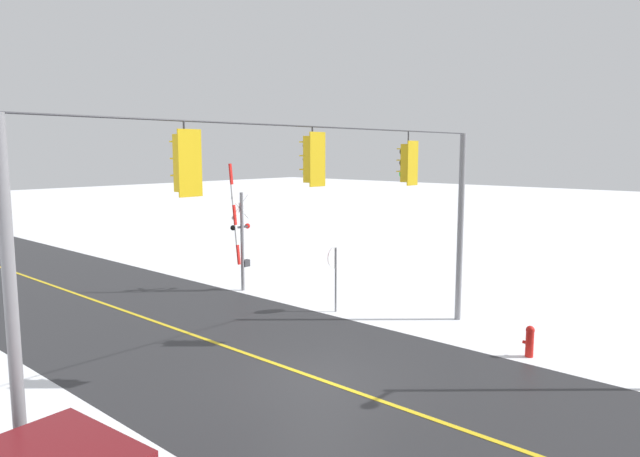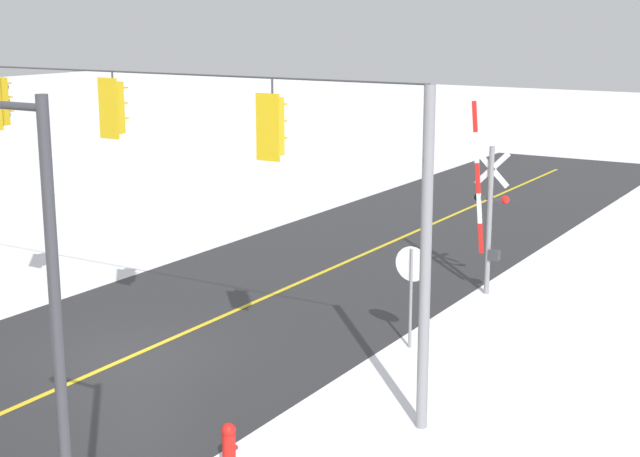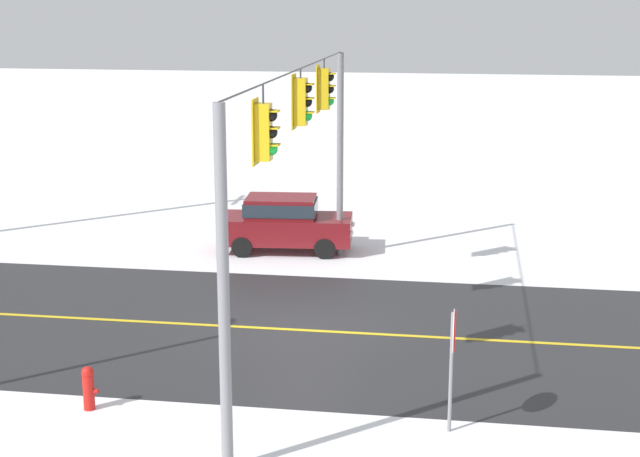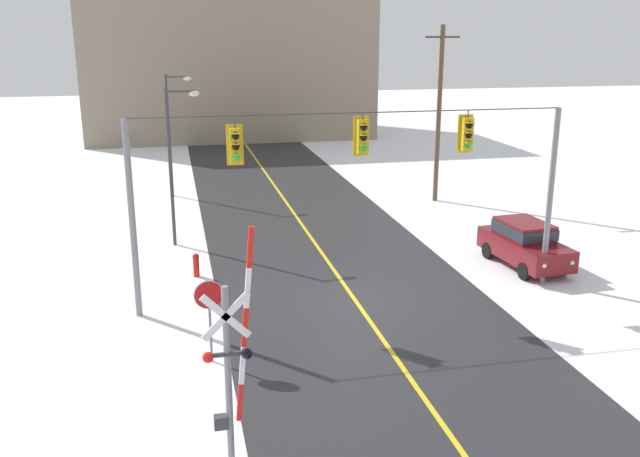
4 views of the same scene
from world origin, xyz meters
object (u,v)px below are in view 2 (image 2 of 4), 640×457
stop_sign (412,274)px  fire_hydrant (229,447)px  streetlamp_near (43,318)px  railroad_crossing (488,208)px

stop_sign → fire_hydrant: size_ratio=2.67×
streetlamp_near → fire_hydrant: size_ratio=7.39×
railroad_crossing → fire_hydrant: bearing=91.3°
stop_sign → railroad_crossing: (0.15, -4.88, 0.63)m
railroad_crossing → streetlamp_near: bearing=92.8°
streetlamp_near → railroad_crossing: bearing=-87.2°
stop_sign → streetlamp_near: (-0.63, 11.05, 2.20)m
railroad_crossing → streetlamp_near: (-0.78, 15.93, 1.57)m
railroad_crossing → streetlamp_near: 16.03m
streetlamp_near → fire_hydrant: (0.51, -4.11, -3.45)m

